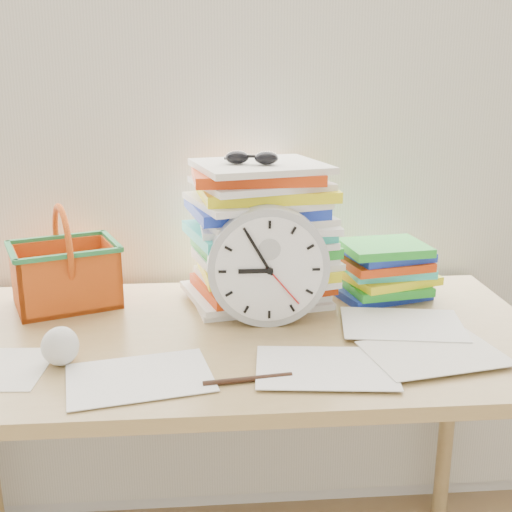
{
  "coord_description": "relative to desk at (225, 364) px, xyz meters",
  "views": [
    {
      "loc": [
        -0.04,
        0.3,
        1.3
      ],
      "look_at": [
        0.07,
        1.6,
        0.92
      ],
      "focal_mm": 45.0,
      "sensor_mm": 36.0,
      "label": 1
    }
  ],
  "objects": [
    {
      "name": "crumpled_ball",
      "position": [
        -0.32,
        -0.13,
        0.11
      ],
      "size": [
        0.08,
        0.08,
        0.08
      ],
      "primitive_type": "sphere",
      "color": "silver",
      "rests_on": "desk"
    },
    {
      "name": "desk",
      "position": [
        0.0,
        0.0,
        0.0
      ],
      "size": [
        1.4,
        0.7,
        0.75
      ],
      "color": "#9D7E49",
      "rests_on": "ground"
    },
    {
      "name": "clock",
      "position": [
        0.1,
        0.05,
        0.21
      ],
      "size": [
        0.27,
        0.05,
        0.27
      ],
      "primitive_type": "cylinder",
      "rotation": [
        1.57,
        0.0,
        0.0
      ],
      "color": "#ABAEB0",
      "rests_on": "desk"
    },
    {
      "name": "book_stack",
      "position": [
        0.41,
        0.19,
        0.15
      ],
      "size": [
        0.28,
        0.23,
        0.14
      ],
      "primitive_type": null,
      "rotation": [
        0.0,
        0.0,
        0.18
      ],
      "color": "white",
      "rests_on": "desk"
    },
    {
      "name": "scattered_papers",
      "position": [
        0.0,
        0.0,
        0.08
      ],
      "size": [
        1.26,
        0.42,
        0.02
      ],
      "primitive_type": null,
      "color": "white",
      "rests_on": "desk"
    },
    {
      "name": "curtain",
      "position": [
        0.0,
        0.38,
        0.62
      ],
      "size": [
        2.4,
        0.01,
        2.5
      ],
      "primitive_type": "cube",
      "color": "silver",
      "rests_on": "room_shell"
    },
    {
      "name": "basket",
      "position": [
        -0.38,
        0.21,
        0.2
      ],
      "size": [
        0.3,
        0.27,
        0.24
      ],
      "primitive_type": null,
      "rotation": [
        0.0,
        0.0,
        0.37
      ],
      "color": "orange",
      "rests_on": "desk"
    },
    {
      "name": "pen",
      "position": [
        0.03,
        -0.23,
        0.08
      ],
      "size": [
        0.17,
        0.03,
        0.01
      ],
      "primitive_type": "cylinder",
      "rotation": [
        0.0,
        1.57,
        0.14
      ],
      "color": "black",
      "rests_on": "desk"
    },
    {
      "name": "sunglasses",
      "position": [
        0.07,
        0.17,
        0.43
      ],
      "size": [
        0.16,
        0.15,
        0.03
      ],
      "primitive_type": null,
      "rotation": [
        0.0,
        0.0,
        -0.25
      ],
      "color": "black",
      "rests_on": "paper_stack"
    },
    {
      "name": "paper_stack",
      "position": [
        0.09,
        0.2,
        0.25
      ],
      "size": [
        0.39,
        0.34,
        0.34
      ],
      "primitive_type": null,
      "rotation": [
        0.0,
        0.0,
        0.19
      ],
      "color": "white",
      "rests_on": "desk"
    }
  ]
}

